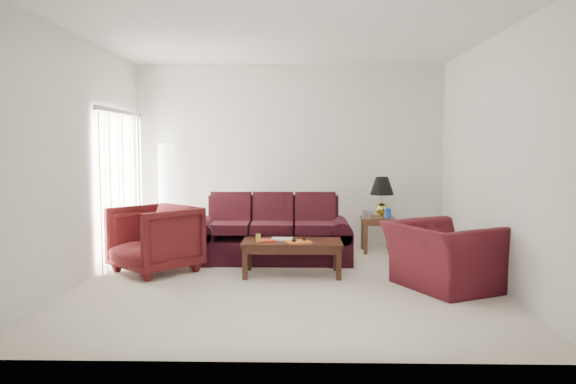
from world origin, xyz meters
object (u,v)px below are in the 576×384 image
(armchair_left, at_px, (155,239))
(floor_lamp, at_px, (166,196))
(end_table, at_px, (377,234))
(armchair_right, at_px, (444,256))
(sofa, at_px, (272,229))
(coffee_table, at_px, (292,258))

(armchair_left, bearing_deg, floor_lamp, 140.25)
(floor_lamp, height_order, armchair_left, floor_lamp)
(end_table, height_order, armchair_right, armchair_right)
(sofa, height_order, coffee_table, sofa)
(floor_lamp, xyz_separation_m, armchair_left, (0.21, -1.55, -0.42))
(end_table, bearing_deg, sofa, -155.01)
(end_table, xyz_separation_m, coffee_table, (-1.33, -1.62, -0.05))
(armchair_right, distance_m, coffee_table, 1.92)
(floor_lamp, bearing_deg, coffee_table, -39.44)
(coffee_table, bearing_deg, end_table, 40.49)
(coffee_table, bearing_deg, armchair_left, 166.13)
(armchair_left, bearing_deg, end_table, 68.13)
(armchair_left, relative_size, armchair_right, 0.83)
(floor_lamp, relative_size, armchair_right, 1.47)
(armchair_right, bearing_deg, sofa, 27.47)
(end_table, relative_size, armchair_left, 0.57)
(end_table, bearing_deg, coffee_table, -129.31)
(sofa, relative_size, end_table, 4.08)
(armchair_left, height_order, armchair_right, armchair_left)
(armchair_left, bearing_deg, sofa, 68.70)
(sofa, bearing_deg, armchair_left, -158.56)
(sofa, height_order, armchair_right, sofa)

